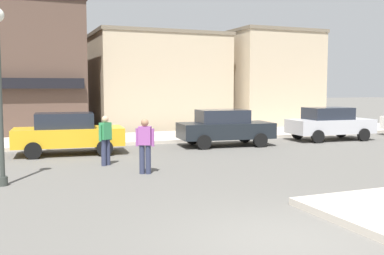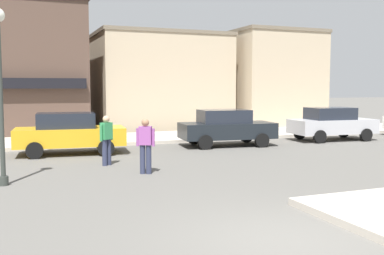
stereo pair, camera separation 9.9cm
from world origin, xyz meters
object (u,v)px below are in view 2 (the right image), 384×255
(parked_car_second, at_px, (226,127))
(pedestrian_crossing_far, at_px, (146,144))
(parked_car_third, at_px, (332,123))
(parked_car_nearest, at_px, (69,133))
(pedestrian_crossing_near, at_px, (106,139))

(parked_car_second, bearing_deg, pedestrian_crossing_far, -136.03)
(parked_car_third, relative_size, pedestrian_crossing_far, 2.55)
(parked_car_nearest, xyz_separation_m, parked_car_third, (12.09, -0.02, 0.00))
(pedestrian_crossing_near, height_order, pedestrian_crossing_far, same)
(parked_car_nearest, relative_size, parked_car_second, 1.00)
(parked_car_nearest, distance_m, pedestrian_crossing_far, 5.04)
(pedestrian_crossing_near, distance_m, pedestrian_crossing_far, 1.99)
(pedestrian_crossing_near, relative_size, pedestrian_crossing_far, 1.00)
(parked_car_second, relative_size, parked_car_third, 1.01)
(parked_car_third, bearing_deg, pedestrian_crossing_near, -165.41)
(parked_car_nearest, bearing_deg, parked_car_second, -0.33)
(parked_car_third, bearing_deg, parked_car_nearest, 179.92)
(parked_car_second, bearing_deg, pedestrian_crossing_near, -152.93)
(parked_car_second, xyz_separation_m, pedestrian_crossing_far, (-4.90, -4.73, 0.06))
(pedestrian_crossing_far, bearing_deg, pedestrian_crossing_near, 113.43)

